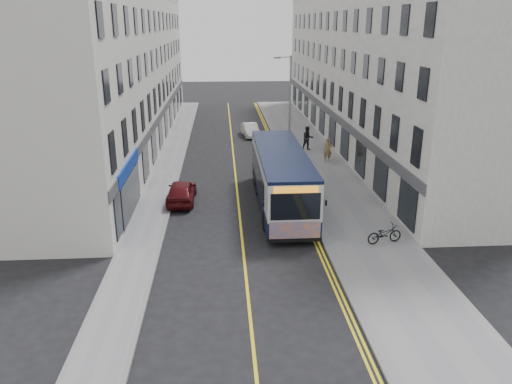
{
  "coord_description": "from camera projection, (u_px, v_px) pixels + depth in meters",
  "views": [
    {
      "loc": [
        -0.88,
        -23.25,
        10.3
      ],
      "look_at": [
        0.88,
        2.19,
        1.6
      ],
      "focal_mm": 35.0,
      "sensor_mm": 36.0,
      "label": 1
    }
  ],
  "objects": [
    {
      "name": "road_dbl_yellow_outer",
      "position": [
        286.0,
        169.0,
        36.91
      ],
      "size": [
        0.1,
        64.0,
        0.01
      ],
      "primitive_type": "cube",
      "color": "yellow",
      "rests_on": "ground"
    },
    {
      "name": "kerb_east",
      "position": [
        289.0,
        168.0,
        36.9
      ],
      "size": [
        0.18,
        64.0,
        0.13
      ],
      "primitive_type": "cube",
      "color": "slate",
      "rests_on": "ground"
    },
    {
      "name": "pedestrian_far",
      "position": [
        308.0,
        138.0,
        41.53
      ],
      "size": [
        1.05,
        0.86,
        1.99
      ],
      "primitive_type": "imported",
      "rotation": [
        0.0,
        0.0,
        0.11
      ],
      "color": "black",
      "rests_on": "pavement_east"
    },
    {
      "name": "bicycle",
      "position": [
        384.0,
        234.0,
        24.12
      ],
      "size": [
        1.89,
        1.0,
        0.94
      ],
      "primitive_type": "imported",
      "rotation": [
        0.0,
        0.0,
        1.79
      ],
      "color": "black",
      "rests_on": "pavement_east"
    },
    {
      "name": "streetlamp",
      "position": [
        289.0,
        105.0,
        37.41
      ],
      "size": [
        1.32,
        0.18,
        8.0
      ],
      "color": "gray",
      "rests_on": "ground"
    },
    {
      "name": "road_centre_line",
      "position": [
        235.0,
        170.0,
        36.66
      ],
      "size": [
        0.12,
        64.0,
        0.01
      ],
      "primitive_type": "cube",
      "color": "yellow",
      "rests_on": "ground"
    },
    {
      "name": "pavement_east",
      "position": [
        319.0,
        168.0,
        37.05
      ],
      "size": [
        4.5,
        64.0,
        0.12
      ],
      "primitive_type": "cube",
      "color": "gray",
      "rests_on": "ground"
    },
    {
      "name": "city_bus",
      "position": [
        281.0,
        177.0,
        28.8
      ],
      "size": [
        2.69,
        11.53,
        3.35
      ],
      "color": "black",
      "rests_on": "ground"
    },
    {
      "name": "kerb_west",
      "position": [
        180.0,
        170.0,
        36.38
      ],
      "size": [
        0.18,
        64.0,
        0.13
      ],
      "primitive_type": "cube",
      "color": "slate",
      "rests_on": "ground"
    },
    {
      "name": "car_maroon",
      "position": [
        181.0,
        191.0,
        29.9
      ],
      "size": [
        1.73,
        4.08,
        1.38
      ],
      "primitive_type": "imported",
      "rotation": [
        0.0,
        0.0,
        3.12
      ],
      "color": "#510D11",
      "rests_on": "ground"
    },
    {
      "name": "pedestrian_near",
      "position": [
        328.0,
        150.0,
        38.2
      ],
      "size": [
        0.75,
        0.6,
        1.8
      ],
      "primitive_type": "imported",
      "rotation": [
        0.0,
        0.0,
        -0.29
      ],
      "color": "olive",
      "rests_on": "pavement_east"
    },
    {
      "name": "road_dbl_yellow_inner",
      "position": [
        283.0,
        169.0,
        36.89
      ],
      "size": [
        0.1,
        64.0,
        0.01
      ],
      "primitive_type": "cube",
      "color": "yellow",
      "rests_on": "ground"
    },
    {
      "name": "terrace_east",
      "position": [
        362.0,
        68.0,
        43.81
      ],
      "size": [
        6.0,
        46.0,
        13.0
      ],
      "primitive_type": "cube",
      "color": "white",
      "rests_on": "ground"
    },
    {
      "name": "ground",
      "position": [
        242.0,
        236.0,
        25.33
      ],
      "size": [
        140.0,
        140.0,
        0.0
      ],
      "primitive_type": "plane",
      "color": "black",
      "rests_on": "ground"
    },
    {
      "name": "car_white",
      "position": [
        250.0,
        130.0,
        47.24
      ],
      "size": [
        1.73,
        3.86,
        1.23
      ],
      "primitive_type": "imported",
      "rotation": [
        0.0,
        0.0,
        0.12
      ],
      "color": "silver",
      "rests_on": "ground"
    },
    {
      "name": "terrace_west",
      "position": [
        125.0,
        69.0,
        42.47
      ],
      "size": [
        6.0,
        46.0,
        13.0
      ],
      "primitive_type": "cube",
      "color": "silver",
      "rests_on": "ground"
    },
    {
      "name": "pavement_west",
      "position": [
        166.0,
        170.0,
        36.32
      ],
      "size": [
        2.0,
        64.0,
        0.12
      ],
      "primitive_type": "cube",
      "color": "gray",
      "rests_on": "ground"
    }
  ]
}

